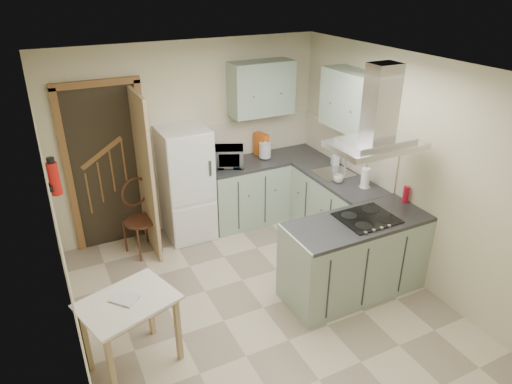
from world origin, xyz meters
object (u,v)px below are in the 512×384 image
extractor_hood (376,145)px  microwave (226,157)px  fridge (186,184)px  bentwood_chair (141,221)px  drop_leaf_table (132,333)px  peninsula (355,257)px

extractor_hood → microwave: extractor_hood is taller
fridge → bentwood_chair: size_ratio=1.70×
drop_leaf_table → microwave: (1.76, 1.97, 0.67)m
drop_leaf_table → microwave: 2.72m
peninsula → bentwood_chair: (-1.89, 1.83, -0.01)m
extractor_hood → drop_leaf_table: size_ratio=1.17×
fridge → microwave: bearing=0.2°
peninsula → fridge: bearing=121.7°
peninsula → extractor_hood: 1.27m
microwave → bentwood_chair: bearing=-148.4°
extractor_hood → bentwood_chair: bearing=137.4°
extractor_hood → bentwood_chair: size_ratio=1.02×
fridge → drop_leaf_table: fridge is taller
drop_leaf_table → peninsula: bearing=-18.3°
peninsula → extractor_hood: size_ratio=1.72×
microwave → extractor_hood: bearing=-44.5°
fridge → peninsula: bearing=-58.3°
fridge → bentwood_chair: bearing=-167.2°
peninsula → microwave: (-0.66, 1.98, 0.58)m
peninsula → bentwood_chair: peninsula is taller
extractor_hood → bentwood_chair: extractor_hood is taller
fridge → microwave: (0.56, 0.00, 0.28)m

